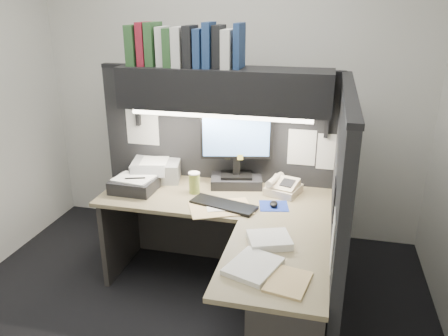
{
  "coord_description": "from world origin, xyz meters",
  "views": [
    {
      "loc": [
        0.86,
        -2.32,
        2.07
      ],
      "look_at": [
        0.18,
        0.51,
        0.98
      ],
      "focal_mm": 35.0,
      "sensor_mm": 36.0,
      "label": 1
    }
  ],
  "objects_px": {
    "monitor": "(237,158)",
    "telephone": "(283,187)",
    "printer": "(157,169)",
    "notebook_stack": "(134,185)",
    "keyboard": "(224,205)",
    "coffee_cup": "(194,183)",
    "desk": "(242,277)",
    "overhead_shelf": "(224,89)"
  },
  "relations": [
    {
      "from": "telephone",
      "to": "notebook_stack",
      "type": "xyz_separation_m",
      "value": [
        -1.12,
        -0.22,
        0.0
      ]
    },
    {
      "from": "printer",
      "to": "keyboard",
      "type": "bearing_deg",
      "value": -43.77
    },
    {
      "from": "desk",
      "to": "monitor",
      "type": "distance_m",
      "value": 0.97
    },
    {
      "from": "overhead_shelf",
      "to": "coffee_cup",
      "type": "bearing_deg",
      "value": -138.15
    },
    {
      "from": "printer",
      "to": "telephone",
      "type": "bearing_deg",
      "value": -16.39
    },
    {
      "from": "printer",
      "to": "overhead_shelf",
      "type": "bearing_deg",
      "value": -17.26
    },
    {
      "from": "printer",
      "to": "notebook_stack",
      "type": "distance_m",
      "value": 0.3
    },
    {
      "from": "desk",
      "to": "coffee_cup",
      "type": "relative_size",
      "value": 11.05
    },
    {
      "from": "printer",
      "to": "notebook_stack",
      "type": "relative_size",
      "value": 1.17
    },
    {
      "from": "coffee_cup",
      "to": "monitor",
      "type": "bearing_deg",
      "value": 37.12
    },
    {
      "from": "desk",
      "to": "coffee_cup",
      "type": "height_order",
      "value": "coffee_cup"
    },
    {
      "from": "overhead_shelf",
      "to": "keyboard",
      "type": "height_order",
      "value": "overhead_shelf"
    },
    {
      "from": "coffee_cup",
      "to": "telephone",
      "type": "bearing_deg",
      "value": 12.91
    },
    {
      "from": "notebook_stack",
      "to": "keyboard",
      "type": "bearing_deg",
      "value": -8.42
    },
    {
      "from": "telephone",
      "to": "coffee_cup",
      "type": "height_order",
      "value": "coffee_cup"
    },
    {
      "from": "desk",
      "to": "telephone",
      "type": "distance_m",
      "value": 0.82
    },
    {
      "from": "telephone",
      "to": "coffee_cup",
      "type": "bearing_deg",
      "value": -149.85
    },
    {
      "from": "desk",
      "to": "telephone",
      "type": "xyz_separation_m",
      "value": [
        0.17,
        0.73,
        0.33
      ]
    },
    {
      "from": "notebook_stack",
      "to": "printer",
      "type": "bearing_deg",
      "value": 76.04
    },
    {
      "from": "monitor",
      "to": "telephone",
      "type": "height_order",
      "value": "monitor"
    },
    {
      "from": "desk",
      "to": "notebook_stack",
      "type": "bearing_deg",
      "value": 151.74
    },
    {
      "from": "desk",
      "to": "notebook_stack",
      "type": "height_order",
      "value": "notebook_stack"
    },
    {
      "from": "telephone",
      "to": "coffee_cup",
      "type": "distance_m",
      "value": 0.67
    },
    {
      "from": "keyboard",
      "to": "notebook_stack",
      "type": "height_order",
      "value": "notebook_stack"
    },
    {
      "from": "overhead_shelf",
      "to": "keyboard",
      "type": "relative_size",
      "value": 3.25
    },
    {
      "from": "desk",
      "to": "monitor",
      "type": "xyz_separation_m",
      "value": [
        -0.21,
        0.79,
        0.52
      ]
    },
    {
      "from": "overhead_shelf",
      "to": "notebook_stack",
      "type": "height_order",
      "value": "overhead_shelf"
    },
    {
      "from": "coffee_cup",
      "to": "printer",
      "type": "bearing_deg",
      "value": 151.17
    },
    {
      "from": "coffee_cup",
      "to": "notebook_stack",
      "type": "relative_size",
      "value": 0.47
    },
    {
      "from": "desk",
      "to": "printer",
      "type": "distance_m",
      "value": 1.24
    },
    {
      "from": "desk",
      "to": "telephone",
      "type": "relative_size",
      "value": 7.1
    },
    {
      "from": "desk",
      "to": "printer",
      "type": "relative_size",
      "value": 4.46
    },
    {
      "from": "printer",
      "to": "monitor",
      "type": "bearing_deg",
      "value": -13.14
    },
    {
      "from": "overhead_shelf",
      "to": "printer",
      "type": "xyz_separation_m",
      "value": [
        -0.58,
        0.04,
        -0.69
      ]
    },
    {
      "from": "overhead_shelf",
      "to": "coffee_cup",
      "type": "xyz_separation_m",
      "value": [
        -0.19,
        -0.17,
        -0.69
      ]
    },
    {
      "from": "keyboard",
      "to": "telephone",
      "type": "relative_size",
      "value": 1.99
    },
    {
      "from": "monitor",
      "to": "overhead_shelf",
      "type": "bearing_deg",
      "value": -167.92
    },
    {
      "from": "desk",
      "to": "monitor",
      "type": "relative_size",
      "value": 2.87
    },
    {
      "from": "coffee_cup",
      "to": "printer",
      "type": "xyz_separation_m",
      "value": [
        -0.39,
        0.21,
        -0.0
      ]
    },
    {
      "from": "overhead_shelf",
      "to": "coffee_cup",
      "type": "relative_size",
      "value": 10.07
    },
    {
      "from": "overhead_shelf",
      "to": "coffee_cup",
      "type": "height_order",
      "value": "overhead_shelf"
    },
    {
      "from": "overhead_shelf",
      "to": "notebook_stack",
      "type": "relative_size",
      "value": 4.77
    }
  ]
}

